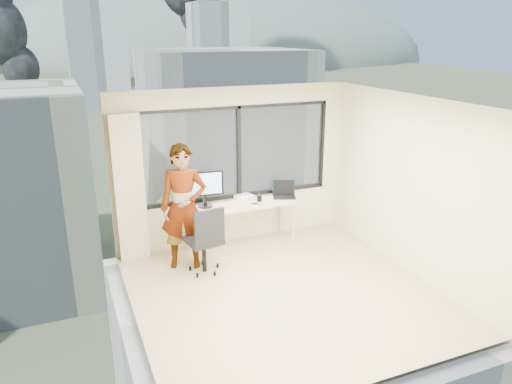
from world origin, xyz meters
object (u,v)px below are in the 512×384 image
chair (203,238)px  handbag (279,188)px  laptop (284,190)px  monitor (205,189)px  game_console (244,197)px  person (184,207)px  desk (241,225)px

chair → handbag: size_ratio=4.08×
laptop → chair: bearing=-137.0°
monitor → handbag: (1.37, 0.15, -0.20)m
monitor → handbag: monitor is taller
chair → game_console: 1.30m
monitor → laptop: (1.37, -0.07, -0.18)m
laptop → game_console: bearing=-173.5°
handbag → laptop: bearing=-99.0°
chair → laptop: 1.80m
person → handbag: bearing=36.4°
chair → game_console: chair is taller
chair → laptop: bearing=13.6°
chair → monitor: 0.93m
chair → person: size_ratio=0.56×
person → monitor: (0.46, 0.43, 0.10)m
chair → person: 0.55m
chair → handbag: 1.89m
desk → handbag: handbag is taller
game_console → person: bearing=-170.3°
desk → game_console: (0.14, 0.19, 0.41)m
game_console → laptop: size_ratio=0.70×
person → laptop: person is taller
game_console → handbag: handbag is taller
chair → handbag: bearing=19.9°
desk → game_console: game_console is taller
game_console → handbag: (0.66, 0.05, 0.07)m
monitor → desk: bearing=-2.9°
laptop → handbag: 0.22m
monitor → laptop: size_ratio=1.51×
laptop → handbag: size_ratio=1.52×
person → game_console: person is taller
desk → game_console: size_ratio=6.46×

